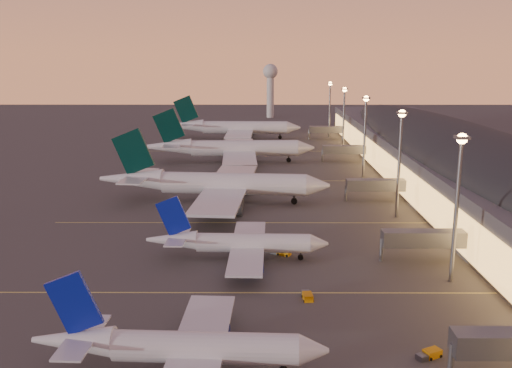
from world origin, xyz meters
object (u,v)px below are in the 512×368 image
object	(u,v)px
airliner_wide_far	(233,128)
baggage_tug_d	(307,296)
airliner_wide_mid	(230,149)
baggage_tug_b	(430,354)
airliner_wide_near	(214,184)
radar_tower	(270,82)
airliner_narrow_south	(180,347)
baggage_tug_c	(282,252)
airliner_narrow_north	(237,243)

from	to	relation	value
airliner_wide_far	baggage_tug_d	xyz separation A→B (m)	(19.42, -176.66, -4.66)
airliner_wide_mid	baggage_tug_d	distance (m)	119.24
airliner_wide_mid	baggage_tug_b	size ratio (longest dim) A/B	16.74
airliner_wide_near	airliner_wide_far	world-z (taller)	airliner_wide_far
airliner_wide_near	radar_tower	distance (m)	207.81
airliner_narrow_south	airliner_wide_far	distance (m)	198.54
airliner_narrow_south	baggage_tug_c	xyz separation A→B (m)	(14.27, 42.54, -2.88)
airliner_wide_near	airliner_wide_far	xyz separation A→B (m)	(0.23, 115.61, 0.08)
baggage_tug_b	airliner_wide_near	bearing A→B (deg)	85.69
airliner_narrow_south	airliner_wide_near	size ratio (longest dim) A/B	0.60
airliner_wide_near	baggage_tug_c	bearing A→B (deg)	-63.18
baggage_tug_c	baggage_tug_d	xyz separation A→B (m)	(3.29, -20.68, -0.04)
airliner_narrow_north	baggage_tug_d	world-z (taller)	airliner_narrow_north
airliner_wide_far	baggage_tug_b	size ratio (longest dim) A/B	16.85
baggage_tug_b	baggage_tug_d	bearing A→B (deg)	100.77
airliner_wide_near	baggage_tug_c	xyz separation A→B (m)	(16.36, -40.37, -4.53)
airliner_wide_mid	baggage_tug_b	bearing A→B (deg)	-78.62
airliner_narrow_north	baggage_tug_c	bearing A→B (deg)	18.07
airliner_wide_near	baggage_tug_c	world-z (taller)	airliner_wide_near
airliner_narrow_south	radar_tower	distance (m)	290.24
airliner_wide_mid	airliner_wide_near	bearing A→B (deg)	-93.54
airliner_wide_far	airliner_narrow_north	bearing A→B (deg)	-85.94
radar_tower	airliner_wide_mid	bearing A→B (deg)	-96.78
airliner_narrow_north	baggage_tug_c	xyz separation A→B (m)	(8.61, 2.56, -2.70)
airliner_wide_mid	baggage_tug_b	world-z (taller)	airliner_wide_mid
airliner_narrow_south	baggage_tug_b	size ratio (longest dim) A/B	9.95
airliner_wide_far	baggage_tug_c	distance (m)	156.88
airliner_wide_mid	airliner_wide_far	xyz separation A→B (m)	(-1.17, 58.92, 0.04)
airliner_wide_near	radar_tower	bearing A→B (deg)	89.45
baggage_tug_c	baggage_tug_d	size ratio (longest dim) A/B	1.12
radar_tower	baggage_tug_c	distance (m)	247.55
airliner_wide_mid	baggage_tug_b	distance (m)	139.90
airliner_wide_near	airliner_wide_mid	distance (m)	56.70
airliner_narrow_south	airliner_wide_near	world-z (taller)	airliner_wide_near
airliner_narrow_south	radar_tower	size ratio (longest dim) A/B	1.13
airliner_narrow_north	baggage_tug_b	world-z (taller)	airliner_narrow_north
airliner_wide_far	baggage_tug_b	world-z (taller)	airliner_wide_far
baggage_tug_b	baggage_tug_c	distance (m)	42.73
airliner_narrow_south	airliner_wide_near	xyz separation A→B (m)	(-2.09, 82.91, 1.66)
airliner_wide_far	baggage_tug_c	xyz separation A→B (m)	(16.13, -155.98, -4.62)
baggage_tug_b	baggage_tug_c	bearing A→B (deg)	86.89
airliner_narrow_south	baggage_tug_c	distance (m)	44.96
airliner_wide_far	airliner_narrow_south	bearing A→B (deg)	-88.12
airliner_wide_far	baggage_tug_c	world-z (taller)	airliner_wide_far
airliner_wide_mid	baggage_tug_c	bearing A→B (deg)	-83.36
radar_tower	baggage_tug_c	size ratio (longest dim) A/B	7.83
airliner_narrow_north	airliner_wide_far	world-z (taller)	airliner_wide_far
airliner_wide_mid	baggage_tug_c	size ratio (longest dim) A/B	14.94
baggage_tug_c	baggage_tug_b	bearing A→B (deg)	-38.40
airliner_narrow_north	radar_tower	xyz separation A→B (m)	(11.43, 249.17, 18.64)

